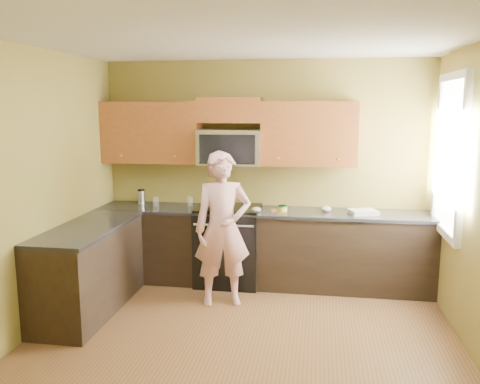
% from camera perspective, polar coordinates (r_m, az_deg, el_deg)
% --- Properties ---
extents(floor, '(4.00, 4.00, 0.00)m').
position_cam_1_polar(floor, '(4.68, -0.08, -17.46)').
color(floor, brown).
rests_on(floor, ground).
extents(ceiling, '(4.00, 4.00, 0.00)m').
position_cam_1_polar(ceiling, '(4.20, -0.09, 17.39)').
color(ceiling, white).
rests_on(ceiling, ground).
extents(wall_back, '(4.00, 0.00, 4.00)m').
position_cam_1_polar(wall_back, '(6.20, 2.84, 2.40)').
color(wall_back, olive).
rests_on(wall_back, ground).
extents(wall_front, '(4.00, 0.00, 4.00)m').
position_cam_1_polar(wall_front, '(2.35, -7.95, -10.02)').
color(wall_front, olive).
rests_on(wall_front, ground).
extents(wall_left, '(0.00, 4.00, 4.00)m').
position_cam_1_polar(wall_left, '(4.96, -23.54, -0.25)').
color(wall_left, olive).
rests_on(wall_left, ground).
extents(cabinet_back_run, '(4.00, 0.60, 0.88)m').
position_cam_1_polar(cabinet_back_run, '(6.09, 2.46, -6.48)').
color(cabinet_back_run, black).
rests_on(cabinet_back_run, floor).
extents(cabinet_left_run, '(0.60, 1.60, 0.88)m').
position_cam_1_polar(cabinet_left_run, '(5.54, -16.89, -8.58)').
color(cabinet_left_run, black).
rests_on(cabinet_left_run, floor).
extents(countertop_back, '(4.00, 0.62, 0.04)m').
position_cam_1_polar(countertop_back, '(5.97, 2.49, -2.26)').
color(countertop_back, black).
rests_on(countertop_back, cabinet_back_run).
extents(countertop_left, '(0.62, 1.60, 0.04)m').
position_cam_1_polar(countertop_left, '(5.41, -17.04, -3.95)').
color(countertop_left, black).
rests_on(countertop_left, cabinet_left_run).
extents(stove, '(0.76, 0.65, 0.95)m').
position_cam_1_polar(stove, '(6.12, -1.31, -6.07)').
color(stove, black).
rests_on(stove, floor).
extents(microwave, '(0.76, 0.40, 0.42)m').
position_cam_1_polar(microwave, '(6.05, -1.13, 3.18)').
color(microwave, silver).
rests_on(microwave, wall_back).
extents(upper_cab_left, '(1.22, 0.33, 0.75)m').
position_cam_1_polar(upper_cab_left, '(6.33, -9.95, 3.33)').
color(upper_cab_left, brown).
rests_on(upper_cab_left, wall_back).
extents(upper_cab_right, '(1.12, 0.33, 0.75)m').
position_cam_1_polar(upper_cab_right, '(5.99, 7.83, 3.03)').
color(upper_cab_right, brown).
rests_on(upper_cab_right, wall_back).
extents(upper_cab_over_mw, '(0.76, 0.33, 0.30)m').
position_cam_1_polar(upper_cab_over_mw, '(6.04, -1.09, 9.35)').
color(upper_cab_over_mw, brown).
rests_on(upper_cab_over_mw, wall_back).
extents(window, '(0.06, 1.06, 1.66)m').
position_cam_1_polar(window, '(5.50, 22.94, 3.85)').
color(window, white).
rests_on(window, wall_right).
extents(woman, '(0.70, 0.56, 1.68)m').
position_cam_1_polar(woman, '(5.39, -1.99, -4.24)').
color(woman, '#DD6E74').
rests_on(woman, floor).
extents(frying_pan, '(0.37, 0.52, 0.06)m').
position_cam_1_polar(frying_pan, '(5.88, -2.21, -1.95)').
color(frying_pan, black).
rests_on(frying_pan, stove).
extents(butter_tub, '(0.15, 0.15, 0.09)m').
position_cam_1_polar(butter_tub, '(5.91, 4.85, -2.21)').
color(butter_tub, yellow).
rests_on(butter_tub, countertop_back).
extents(toast_slice, '(0.14, 0.14, 0.01)m').
position_cam_1_polar(toast_slice, '(5.94, 4.03, -2.08)').
color(toast_slice, '#B27F47').
rests_on(toast_slice, countertop_back).
extents(napkin_a, '(0.14, 0.14, 0.06)m').
position_cam_1_polar(napkin_a, '(5.85, 1.88, -2.02)').
color(napkin_a, silver).
rests_on(napkin_a, countertop_back).
extents(napkin_b, '(0.16, 0.17, 0.07)m').
position_cam_1_polar(napkin_b, '(5.95, 9.84, -1.92)').
color(napkin_b, silver).
rests_on(napkin_b, countertop_back).
extents(dish_towel, '(0.35, 0.31, 0.05)m').
position_cam_1_polar(dish_towel, '(5.91, 13.93, -2.23)').
color(dish_towel, silver).
rests_on(dish_towel, countertop_back).
extents(travel_mug, '(0.10, 0.10, 0.18)m').
position_cam_1_polar(travel_mug, '(6.48, -11.20, -1.30)').
color(travel_mug, silver).
rests_on(travel_mug, countertop_back).
extents(glass_b, '(0.09, 0.09, 0.12)m').
position_cam_1_polar(glass_b, '(6.22, -5.70, -1.06)').
color(glass_b, silver).
rests_on(glass_b, countertop_back).
extents(glass_c, '(0.07, 0.07, 0.12)m').
position_cam_1_polar(glass_c, '(6.27, -9.62, -1.07)').
color(glass_c, silver).
rests_on(glass_c, countertop_back).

